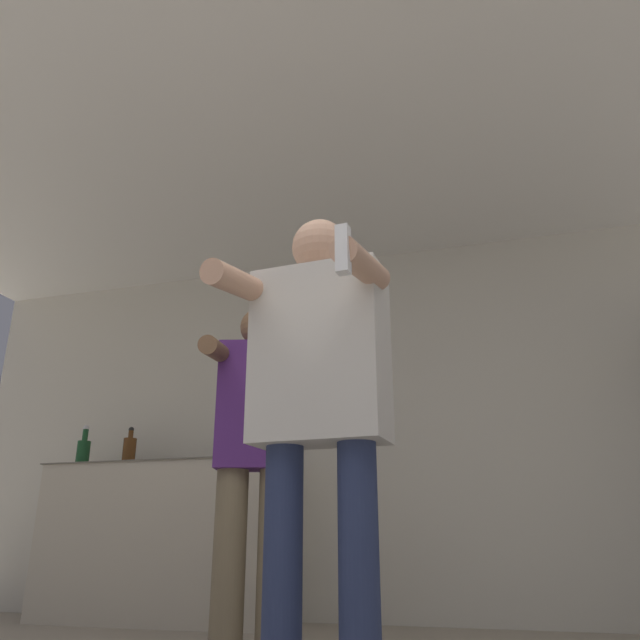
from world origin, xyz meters
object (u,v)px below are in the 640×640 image
at_px(person_woman_foreground, 319,393).
at_px(person_man_side, 255,452).
at_px(bottle_tall_gin, 254,442).
at_px(bottle_green_wine, 83,452).
at_px(bottle_clear_vodka, 129,451).

distance_m(person_woman_foreground, person_man_side, 1.05).
height_order(bottle_tall_gin, person_man_side, person_man_side).
distance_m(bottle_green_wine, bottle_tall_gin, 1.35).
bearing_deg(person_woman_foreground, bottle_tall_gin, 116.99).
bearing_deg(bottle_tall_gin, person_woman_foreground, -63.01).
xyz_separation_m(bottle_green_wine, bottle_tall_gin, (1.35, 0.00, 0.01)).
height_order(bottle_tall_gin, bottle_clear_vodka, bottle_tall_gin).
xyz_separation_m(bottle_green_wine, bottle_clear_vodka, (0.39, -0.00, -0.01)).
bearing_deg(bottle_green_wine, person_man_side, -33.52).
xyz_separation_m(bottle_clear_vodka, person_man_side, (1.47, -1.23, -0.23)).
height_order(bottle_clear_vodka, person_woman_foreground, person_woman_foreground).
relative_size(bottle_green_wine, bottle_tall_gin, 0.94).
bearing_deg(bottle_green_wine, person_woman_foreground, -41.02).
xyz_separation_m(bottle_green_wine, person_woman_foreground, (2.42, -2.11, -0.19)).
height_order(bottle_green_wine, person_man_side, person_man_side).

